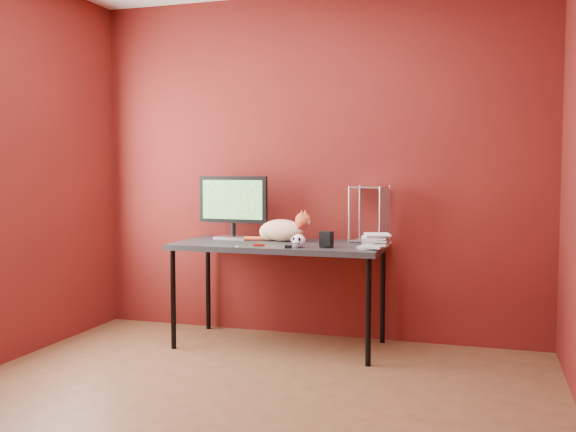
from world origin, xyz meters
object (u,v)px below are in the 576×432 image
(cat, at_px, (282,230))
(speaker, at_px, (326,240))
(monitor, at_px, (233,204))
(book_stack, at_px, (364,166))
(skull_mug, at_px, (299,241))
(desk, at_px, (280,250))

(cat, xyz_separation_m, speaker, (0.41, -0.29, -0.03))
(monitor, bearing_deg, book_stack, -12.08)
(cat, relative_size, book_stack, 0.46)
(monitor, relative_size, skull_mug, 5.88)
(skull_mug, bearing_deg, book_stack, 21.03)
(speaker, bearing_deg, book_stack, 24.69)
(monitor, height_order, cat, monitor)
(skull_mug, relative_size, speaker, 0.85)
(desk, relative_size, speaker, 13.65)
(skull_mug, xyz_separation_m, speaker, (0.18, 0.06, 0.00))
(desk, bearing_deg, monitor, 158.55)
(desk, xyz_separation_m, monitor, (-0.43, 0.17, 0.32))
(desk, height_order, skull_mug, skull_mug)
(skull_mug, distance_m, book_stack, 0.67)
(skull_mug, bearing_deg, speaker, 21.99)
(monitor, bearing_deg, skull_mug, -29.52)
(cat, distance_m, speaker, 0.50)
(skull_mug, xyz_separation_m, book_stack, (0.42, 0.12, 0.50))
(monitor, distance_m, cat, 0.45)
(skull_mug, bearing_deg, desk, 136.85)
(monitor, distance_m, book_stack, 1.13)
(monitor, xyz_separation_m, speaker, (0.82, -0.34, -0.22))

